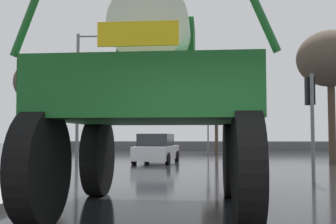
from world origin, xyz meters
TOP-DOWN VIEW (x-y plane):
  - ground_plane at (0.00, 18.00)m, footprint 120.00×120.00m
  - oversize_sprayer at (-0.75, 4.13)m, footprint 4.12×5.40m
  - sedan_ahead at (-1.91, 17.97)m, footprint 2.29×4.28m
  - traffic_signal_near_left at (-5.50, 9.12)m, footprint 0.24×0.54m
  - traffic_signal_near_right at (3.59, 9.13)m, footprint 0.24×0.54m
  - traffic_signal_far_left at (1.14, 27.17)m, footprint 0.24×0.55m
  - streetlight_far_left at (-6.54, 20.00)m, footprint 2.08×0.24m
  - bare_tree_left at (-8.70, 19.73)m, footprint 3.23×3.23m
  - bare_tree_right at (8.44, 21.96)m, footprint 4.06×4.06m
  - bare_tree_far_center at (1.99, 31.05)m, footprint 2.62×2.62m
  - roadside_barrier at (0.00, 36.91)m, footprint 26.95×0.24m

SIDE VIEW (x-z plane):
  - ground_plane at x=0.00m, z-range 0.00..0.00m
  - roadside_barrier at x=0.00m, z-range 0.00..0.90m
  - sedan_ahead at x=-1.91m, z-range -0.05..1.47m
  - oversize_sprayer at x=-0.75m, z-range -0.16..4.31m
  - traffic_signal_far_left at x=1.14m, z-range 0.74..4.00m
  - traffic_signal_near_right at x=3.59m, z-range 0.75..4.04m
  - traffic_signal_near_left at x=-5.50m, z-range 0.91..4.86m
  - streetlight_far_left at x=-6.54m, z-range 0.46..7.86m
  - bare_tree_left at x=-8.70m, z-range 1.51..7.40m
  - bare_tree_far_center at x=1.99m, z-range 2.10..8.67m
  - bare_tree_right at x=8.44m, z-range 2.15..10.03m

